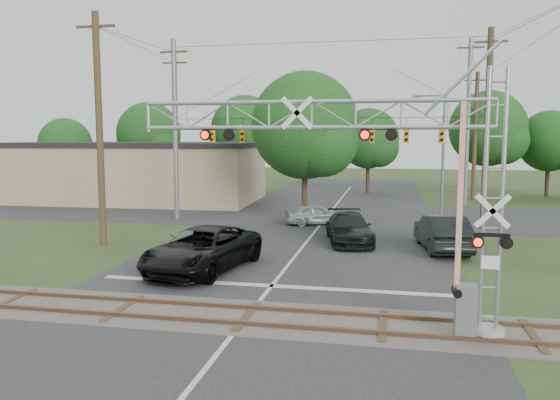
% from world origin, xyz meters
% --- Properties ---
extents(ground, '(160.00, 160.00, 0.00)m').
position_xyz_m(ground, '(0.00, 0.00, 0.00)').
color(ground, '#303E1C').
rests_on(ground, ground).
extents(road_main, '(14.00, 90.00, 0.02)m').
position_xyz_m(road_main, '(0.00, 10.00, 0.01)').
color(road_main, '#262628').
rests_on(road_main, ground).
extents(road_cross, '(90.00, 12.00, 0.02)m').
position_xyz_m(road_cross, '(0.00, 24.00, 0.01)').
color(road_cross, '#262628').
rests_on(road_cross, ground).
extents(railroad_track, '(90.00, 3.20, 0.17)m').
position_xyz_m(railroad_track, '(0.00, 2.00, 0.03)').
color(railroad_track, '#4B4741').
rests_on(railroad_track, ground).
extents(crossing_gantry, '(10.12, 0.92, 7.18)m').
position_xyz_m(crossing_gantry, '(3.78, 1.64, 4.41)').
color(crossing_gantry, gray).
rests_on(crossing_gantry, ground).
extents(traffic_signal_span, '(19.34, 0.36, 11.50)m').
position_xyz_m(traffic_signal_span, '(0.85, 20.00, 5.71)').
color(traffic_signal_span, slate).
rests_on(traffic_signal_span, ground).
extents(pickup_black, '(3.92, 6.64, 1.73)m').
position_xyz_m(pickup_black, '(-3.24, 7.28, 0.87)').
color(pickup_black, black).
rests_on(pickup_black, ground).
extents(car_dark, '(3.04, 5.46, 1.50)m').
position_xyz_m(car_dark, '(2.13, 14.27, 0.75)').
color(car_dark, black).
rests_on(car_dark, ground).
extents(sedan_silver, '(4.13, 2.83, 1.31)m').
position_xyz_m(sedan_silver, '(-0.28, 19.58, 0.65)').
color(sedan_silver, '#9CA0A3').
rests_on(sedan_silver, ground).
extents(suv_dark, '(2.49, 5.39, 1.71)m').
position_xyz_m(suv_dark, '(6.60, 13.29, 0.86)').
color(suv_dark, black).
rests_on(suv_dark, ground).
extents(commercial_building, '(21.19, 11.29, 4.89)m').
position_xyz_m(commercial_building, '(-17.01, 29.17, 2.45)').
color(commercial_building, '#9B8967').
rests_on(commercial_building, ground).
extents(streetlight, '(2.20, 0.23, 8.24)m').
position_xyz_m(streetlight, '(7.38, 24.47, 4.61)').
color(streetlight, slate).
rests_on(streetlight, ground).
extents(utility_poles, '(27.31, 27.78, 12.82)m').
position_xyz_m(utility_poles, '(2.38, 22.44, 5.99)').
color(utility_poles, '#473120').
rests_on(utility_poles, ground).
extents(treeline, '(58.95, 25.21, 9.40)m').
position_xyz_m(treeline, '(0.62, 33.51, 5.62)').
color(treeline, '#3B291B').
rests_on(treeline, ground).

